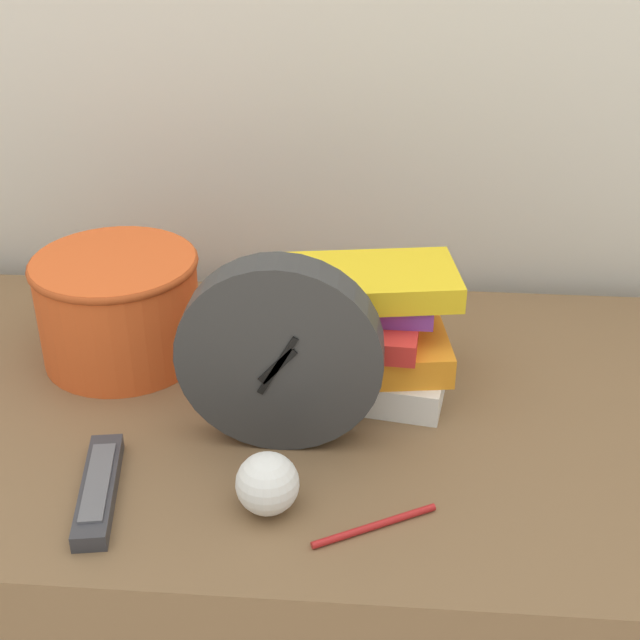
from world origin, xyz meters
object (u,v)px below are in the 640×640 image
at_px(basket, 119,305).
at_px(pen, 375,526).
at_px(book_stack, 357,332).
at_px(crumpled_paper_ball, 267,484).
at_px(desk_clock, 280,356).
at_px(tv_remote, 99,489).

xyz_separation_m(basket, pen, (0.36, -0.32, -0.08)).
xyz_separation_m(book_stack, crumpled_paper_ball, (-0.09, -0.25, -0.05)).
bearing_deg(desk_clock, crumpled_paper_ball, -90.35).
bearing_deg(basket, book_stack, -8.69).
xyz_separation_m(desk_clock, crumpled_paper_ball, (-0.00, -0.12, -0.09)).
height_order(basket, tv_remote, basket).
height_order(book_stack, pen, book_stack).
height_order(desk_clock, crumpled_paper_ball, desk_clock).
height_order(basket, crumpled_paper_ball, basket).
bearing_deg(desk_clock, book_stack, 55.98).
height_order(desk_clock, book_stack, desk_clock).
height_order(book_stack, tv_remote, book_stack).
xyz_separation_m(desk_clock, basket, (-0.24, 0.18, -0.04)).
relative_size(book_stack, basket, 1.14).
bearing_deg(book_stack, basket, 171.31).
bearing_deg(tv_remote, basket, 100.00).
bearing_deg(pen, basket, 138.03).
bearing_deg(basket, crumpled_paper_ball, -51.12).
bearing_deg(pen, tv_remote, 174.85).
xyz_separation_m(book_stack, tv_remote, (-0.28, -0.25, -0.07)).
height_order(basket, pen, basket).
relative_size(desk_clock, tv_remote, 1.34).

